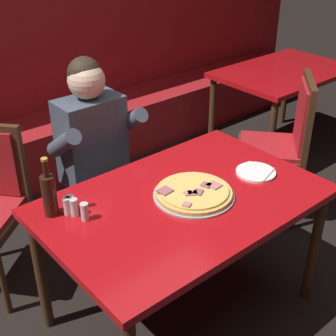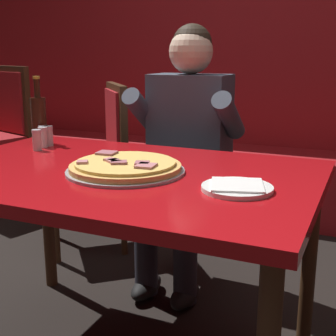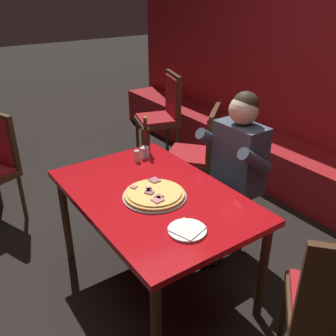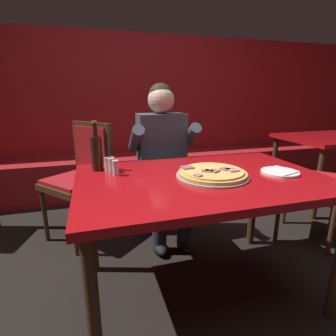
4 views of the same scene
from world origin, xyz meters
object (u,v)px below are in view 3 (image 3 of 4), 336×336
Objects in this scene: beer_bottle at (146,140)px; shaker_black_pepper at (143,154)px; pizza at (154,194)px; shaker_oregano at (137,156)px; shaker_red_pepper_flakes at (147,153)px; dining_chair_by_booth at (199,150)px; plate_white_paper at (187,230)px; shaker_parmesan at (145,152)px; diner_seated_blue_shirt at (230,169)px; dining_chair_side_aisle at (163,112)px; main_dining_table at (153,203)px.

beer_bottle is 0.13m from shaker_black_pepper.
pizza is 4.64× the size of shaker_oregano.
shaker_red_pepper_flakes is (0.08, -0.04, -0.07)m from beer_bottle.
dining_chair_by_booth reaches higher than shaker_red_pepper_flakes.
beer_bottle reaches higher than plate_white_paper.
dining_chair_by_booth is (-0.17, 0.68, -0.22)m from shaker_parmesan.
shaker_black_pepper is at bearing -132.97° from diner_seated_blue_shirt.
plate_white_paper is 0.93m from shaker_oregano.
shaker_red_pepper_flakes is 0.02m from shaker_parmesan.
pizza is at bearing -52.94° from dining_chair_by_booth.
dining_chair_side_aisle is at bearing 163.96° from dining_chair_by_booth.
dining_chair_side_aisle is (-1.20, 1.00, -0.18)m from shaker_black_pepper.
shaker_oregano is at bearing 166.06° from plate_white_paper.
beer_bottle reaches higher than shaker_black_pepper.
beer_bottle reaches higher than dining_chair_by_booth.
shaker_red_pepper_flakes is at bearing -74.11° from dining_chair_by_booth.
shaker_black_pepper is at bearing -55.42° from shaker_parmesan.
pizza is 0.61m from shaker_parmesan.
shaker_black_pepper reaches higher than main_dining_table.
shaker_parmesan is (-0.02, 0.03, 0.00)m from shaker_black_pepper.
dining_chair_by_booth is (-0.19, 0.71, -0.22)m from shaker_black_pepper.
beer_bottle is at bearing 153.32° from shaker_red_pepper_flakes.
plate_white_paper is 0.90m from diner_seated_blue_shirt.
plate_white_paper reaches higher than main_dining_table.
diner_seated_blue_shirt is (-0.08, 0.71, -0.06)m from pizza.
shaker_red_pepper_flakes is 1.00× the size of shaker_parmesan.
diner_seated_blue_shirt is at bearing 92.48° from main_dining_table.
shaker_oregano is at bearing -41.10° from dining_chair_side_aisle.
dining_chair_side_aisle is (-1.22, 1.06, -0.18)m from shaker_oregano.
shaker_black_pepper is 1.57m from dining_chair_side_aisle.
beer_bottle is 0.28× the size of dining_chair_side_aisle.
shaker_parmesan is (0.06, -0.05, -0.07)m from beer_bottle.
main_dining_table is 0.70m from diner_seated_blue_shirt.
diner_seated_blue_shirt is 1.32× the size of dining_chair_by_booth.
shaker_parmesan is at bearing 112.74° from shaker_oregano.
beer_bottle reaches higher than pizza.
plate_white_paper is 1.07m from beer_bottle.
dining_chair_side_aisle is (-1.18, 0.97, -0.18)m from shaker_parmesan.
pizza is 2.13m from dining_chair_side_aisle.
diner_seated_blue_shirt reaches higher than main_dining_table.
plate_white_paper is at bearing -17.21° from shaker_black_pepper.
shaker_black_pepper is 1.00× the size of shaker_oregano.
main_dining_table is at bearing -24.27° from shaker_black_pepper.
plate_white_paper is at bearing -18.46° from shaker_parmesan.
dining_chair_by_booth reaches higher than shaker_oregano.
diner_seated_blue_shirt is at bearing -17.59° from dining_chair_side_aisle.
pizza is at bearing -24.14° from shaker_black_pepper.
diner_seated_blue_shirt is 1.22× the size of dining_chair_side_aisle.
shaker_red_pepper_flakes is 0.63m from diner_seated_blue_shirt.
shaker_parmesan is 1.54m from dining_chair_side_aisle.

